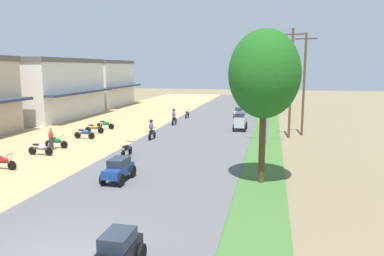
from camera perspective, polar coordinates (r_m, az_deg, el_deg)
name	(u,v)px	position (r m, az deg, el deg)	size (l,w,h in m)	color
shophouse_mid	(44,88)	(46.81, -21.77, 5.71)	(9.99, 13.56, 6.90)	silver
shophouse_far	(98,83)	(58.61, -14.33, 6.69)	(9.04, 10.71, 6.90)	silver
parked_motorbike_second	(3,161)	(23.96, -27.12, -4.59)	(1.80, 0.54, 0.94)	black
parked_motorbike_third	(41,148)	(26.73, -22.26, -2.89)	(1.80, 0.54, 0.94)	black
parked_motorbike_fourth	(57,141)	(28.69, -20.12, -1.96)	(1.80, 0.54, 0.94)	black
parked_motorbike_fifth	(85,133)	(31.66, -16.19, -0.74)	(1.80, 0.54, 0.94)	black
parked_motorbike_sixth	(94,128)	(34.10, -14.78, 0.03)	(1.80, 0.54, 0.94)	black
parked_motorbike_seventh	(105,124)	(36.12, -13.18, 0.60)	(1.80, 0.54, 0.94)	black
pedestrian_on_shoulder	(51,138)	(28.07, -20.89, -1.39)	(0.39, 0.43, 1.62)	#33333D
median_tree_nearest	(264,74)	(18.70, 11.07, 8.09)	(3.54, 3.54, 7.70)	#4C351E
median_tree_second	(271,58)	(49.38, 12.05, 10.48)	(3.74, 3.74, 9.19)	#4C351E
median_tree_third	(272,52)	(56.19, 12.23, 11.34)	(4.04, 4.04, 10.56)	#4C351E
streetlamp_near	(268,89)	(28.25, 11.68, 5.92)	(3.16, 0.20, 7.31)	gray
streetlamp_mid	(270,77)	(37.98, 11.87, 7.63)	(3.16, 0.20, 8.43)	gray
utility_pole_near	(291,82)	(31.74, 14.99, 6.87)	(1.80, 0.20, 9.01)	brown
utility_pole_far	(304,83)	(33.28, 16.87, 6.66)	(1.80, 0.20, 8.75)	brown
car_hatchback_black	(118,252)	(11.23, -11.37, -18.16)	(1.04, 2.00, 1.23)	black
car_sedan_blue	(119,168)	(19.54, -11.23, -6.13)	(1.10, 2.26, 1.19)	navy
car_van_silver	(240,120)	(34.69, 7.44, 1.20)	(1.19, 2.41, 1.67)	#B7BCC1
car_hatchback_white	(239,112)	(43.20, 7.20, 2.44)	(1.04, 2.00, 1.23)	silver
motorbike_ahead_second	(127,149)	(24.77, -10.01, -3.20)	(0.54, 1.80, 0.94)	black
motorbike_ahead_third	(152,130)	(30.25, -6.22, -0.29)	(0.54, 1.80, 1.66)	black
motorbike_ahead_fourth	(174,117)	(37.75, -2.78, 1.67)	(0.54, 1.80, 1.66)	black
motorbike_ahead_fifth	(187,114)	(42.93, -0.75, 2.23)	(0.54, 1.80, 0.94)	black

